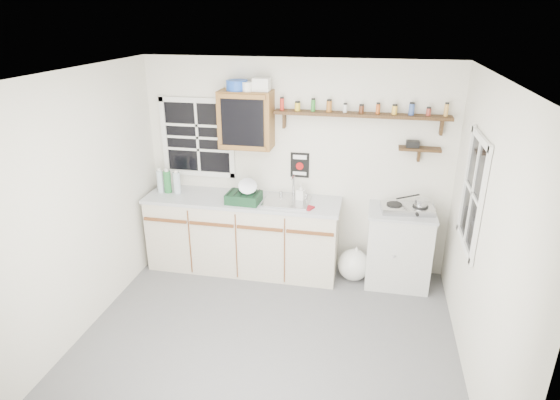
{
  "coord_description": "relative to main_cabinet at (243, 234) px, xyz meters",
  "views": [
    {
      "loc": [
        0.85,
        -3.61,
        2.96
      ],
      "look_at": [
        0.02,
        0.55,
        1.24
      ],
      "focal_mm": 30.0,
      "sensor_mm": 36.0,
      "label": 1
    }
  ],
  "objects": [
    {
      "name": "right_cabinet",
      "position": [
        1.83,
        0.03,
        -0.01
      ],
      "size": [
        0.73,
        0.57,
        0.91
      ],
      "color": "#B5B6AF",
      "rests_on": "floor"
    },
    {
      "name": "rag",
      "position": [
        0.79,
        -0.14,
        0.47
      ],
      "size": [
        0.17,
        0.16,
        0.02
      ],
      "primitive_type": "cube",
      "rotation": [
        0.0,
        0.0,
        -0.41
      ],
      "color": "maroon",
      "rests_on": "main_cabinet"
    },
    {
      "name": "soap_bottle",
      "position": [
        0.68,
        0.07,
        0.56
      ],
      "size": [
        0.11,
        0.11,
        0.2
      ],
      "primitive_type": "imported",
      "rotation": [
        0.0,
        0.0,
        -0.23
      ],
      "color": "silver",
      "rests_on": "main_cabinet"
    },
    {
      "name": "room",
      "position": [
        0.58,
        -1.3,
        0.79
      ],
      "size": [
        3.64,
        3.24,
        2.54
      ],
      "color": "#5A5A5D",
      "rests_on": "ground"
    },
    {
      "name": "hotplate",
      "position": [
        1.88,
        0.01,
        0.49
      ],
      "size": [
        0.59,
        0.36,
        0.08
      ],
      "rotation": [
        0.0,
        0.0,
        0.11
      ],
      "color": "#ADADB1",
      "rests_on": "right_cabinet"
    },
    {
      "name": "warning_sign",
      "position": [
        0.63,
        0.29,
        0.82
      ],
      "size": [
        0.22,
        0.02,
        0.3
      ],
      "color": "black",
      "rests_on": "wall_back"
    },
    {
      "name": "spice_shelf",
      "position": [
        1.31,
        0.21,
        1.47
      ],
      "size": [
        1.91,
        0.18,
        0.35
      ],
      "color": "black",
      "rests_on": "wall_back"
    },
    {
      "name": "upper_cabinet",
      "position": [
        0.03,
        0.14,
        1.36
      ],
      "size": [
        0.6,
        0.32,
        0.65
      ],
      "color": "brown",
      "rests_on": "wall_back"
    },
    {
      "name": "main_cabinet",
      "position": [
        0.0,
        0.0,
        0.0
      ],
      "size": [
        2.31,
        0.63,
        0.92
      ],
      "color": "#B8B099",
      "rests_on": "floor"
    },
    {
      "name": "secondary_shelf",
      "position": [
        1.94,
        0.22,
        1.12
      ],
      "size": [
        0.45,
        0.16,
        0.24
      ],
      "color": "black",
      "rests_on": "wall_back"
    },
    {
      "name": "sink",
      "position": [
        0.54,
        0.01,
        0.47
      ],
      "size": [
        0.52,
        0.44,
        0.29
      ],
      "color": "#ADADB1",
      "rests_on": "main_cabinet"
    },
    {
      "name": "water_bottles",
      "position": [
        -0.91,
        0.02,
        0.6
      ],
      "size": [
        0.29,
        0.09,
        0.3
      ],
      "color": "#A5B7C1",
      "rests_on": "main_cabinet"
    },
    {
      "name": "window_right",
      "position": [
        2.37,
        -0.75,
        0.99
      ],
      "size": [
        0.03,
        0.78,
        1.08
      ],
      "color": "black",
      "rests_on": "wall_back"
    },
    {
      "name": "dish_rack",
      "position": [
        0.07,
        -0.11,
        0.55
      ],
      "size": [
        0.39,
        0.3,
        0.29
      ],
      "rotation": [
        0.0,
        0.0,
        -0.05
      ],
      "color": "#10321C",
      "rests_on": "main_cabinet"
    },
    {
      "name": "upper_cabinet_clutter",
      "position": [
        0.05,
        0.14,
        1.75
      ],
      "size": [
        0.49,
        0.24,
        0.14
      ],
      "color": "#1A44AC",
      "rests_on": "upper_cabinet"
    },
    {
      "name": "window_back",
      "position": [
        -0.62,
        0.29,
        1.09
      ],
      "size": [
        0.93,
        0.03,
        0.98
      ],
      "color": "black",
      "rests_on": "wall_back"
    },
    {
      "name": "trash_bag",
      "position": [
        1.34,
        -0.02,
        -0.27
      ],
      "size": [
        0.4,
        0.36,
        0.45
      ],
      "color": "silver",
      "rests_on": "floor"
    },
    {
      "name": "saucepan",
      "position": [
        2.01,
        0.01,
        0.56
      ],
      "size": [
        0.33,
        0.23,
        0.15
      ],
      "rotation": [
        0.0,
        0.0,
        -0.6
      ],
      "color": "#ADADB1",
      "rests_on": "hotplate"
    }
  ]
}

